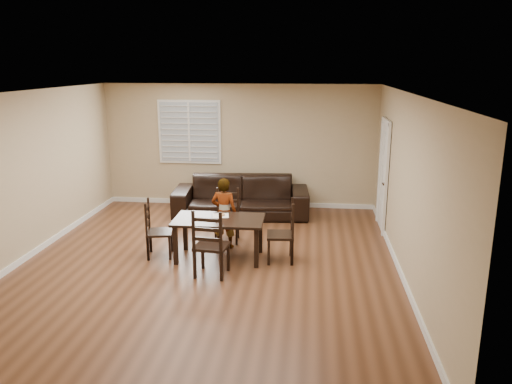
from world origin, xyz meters
TOP-DOWN VIEW (x-y plane):
  - ground at (0.00, 0.00)m, footprint 7.00×7.00m
  - room at (0.04, 0.18)m, footprint 6.04×7.04m
  - dining_table at (0.13, 0.30)m, footprint 1.46×0.83m
  - chair_near at (0.12, 1.23)m, footprint 0.45×0.43m
  - chair_far at (0.13, -0.49)m, footprint 0.52×0.49m
  - chair_left at (-0.98, 0.26)m, footprint 0.48×0.50m
  - chair_right at (1.25, 0.32)m, footprint 0.46×0.49m
  - child at (0.13, 0.82)m, footprint 0.49×0.35m
  - napkin at (0.13, 0.46)m, footprint 0.31×0.31m
  - donut at (0.15, 0.46)m, footprint 0.11×0.11m
  - sofa at (0.15, 2.71)m, footprint 2.87×1.31m

SIDE VIEW (x-z plane):
  - ground at x=0.00m, z-range 0.00..0.00m
  - sofa at x=0.15m, z-range 0.00..0.82m
  - chair_near at x=0.12m, z-range -0.04..0.91m
  - chair_left at x=-0.98m, z-range -0.04..0.91m
  - chair_right at x=1.25m, z-range -0.05..0.97m
  - chair_far at x=0.13m, z-range -0.05..1.01m
  - dining_table at x=0.13m, z-range 0.25..0.93m
  - child at x=0.13m, z-range 0.00..1.24m
  - napkin at x=0.13m, z-range 0.68..0.68m
  - donut at x=0.15m, z-range 0.69..0.72m
  - room at x=0.04m, z-range 0.45..3.17m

